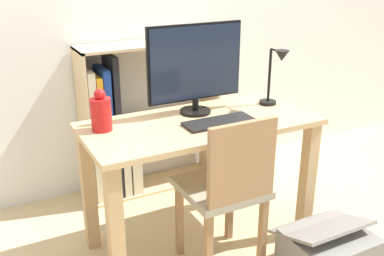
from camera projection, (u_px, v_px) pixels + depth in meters
The scene contains 10 objects.
ground_plane at pixel (200, 239), 2.67m from camera, with size 10.00×10.00×0.00m, color #CCB284.
wall_back at pixel (134, 0), 2.97m from camera, with size 8.00×0.05×2.60m.
desk at pixel (200, 149), 2.45m from camera, with size 1.26×0.58×0.75m.
monitor at pixel (195, 65), 2.43m from camera, with size 0.56×0.17×0.49m.
keyboard at pixel (219, 122), 2.36m from camera, with size 0.38×0.14×0.02m.
vase at pixel (101, 113), 2.24m from camera, with size 0.10×0.10×0.22m.
desk_lamp at pixel (276, 72), 2.55m from camera, with size 0.10×0.19×0.34m.
chair at pixel (227, 187), 2.26m from camera, with size 0.40×0.40×0.88m.
bookshelf at pixel (125, 132), 3.05m from camera, with size 0.95×0.28×1.04m.
storage_box at pixel (327, 253), 2.33m from camera, with size 0.43×0.41×0.33m.
Camera 1 is at (-1.07, -1.97, 1.58)m, focal length 42.00 mm.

